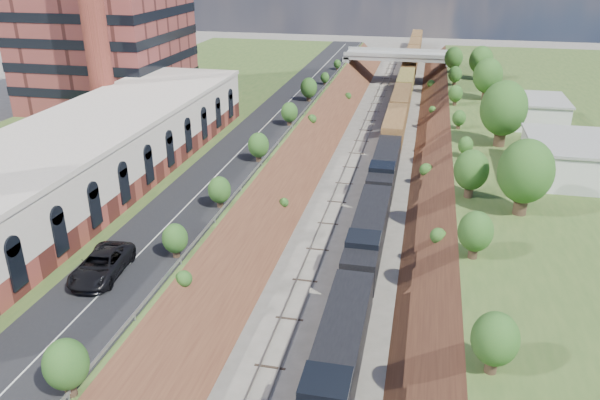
# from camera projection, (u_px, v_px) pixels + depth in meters

# --- Properties ---
(platform_left) EXTENTS (44.00, 180.00, 5.00)m
(platform_left) POSITION_uv_depth(u_px,v_px,m) (143.00, 143.00, 85.99)
(platform_left) COLOR #395623
(platform_left) RESTS_ON ground
(embankment_left) EXTENTS (10.00, 180.00, 10.00)m
(embankment_left) POSITION_uv_depth(u_px,v_px,m) (289.00, 171.00, 82.65)
(embankment_left) COLOR brown
(embankment_left) RESTS_ON ground
(embankment_right) EXTENTS (10.00, 180.00, 10.00)m
(embankment_right) POSITION_uv_depth(u_px,v_px,m) (448.00, 183.00, 78.32)
(embankment_right) COLOR brown
(embankment_right) RESTS_ON ground
(rail_left_track) EXTENTS (1.58, 180.00, 0.18)m
(rail_left_track) POSITION_uv_depth(u_px,v_px,m) (348.00, 175.00, 80.96)
(rail_left_track) COLOR gray
(rail_left_track) RESTS_ON ground
(rail_right_track) EXTENTS (1.58, 180.00, 0.18)m
(rail_right_track) POSITION_uv_depth(u_px,v_px,m) (385.00, 177.00, 79.94)
(rail_right_track) COLOR gray
(rail_right_track) RESTS_ON ground
(road) EXTENTS (8.00, 180.00, 0.10)m
(road) POSITION_uv_depth(u_px,v_px,m) (257.00, 134.00, 81.54)
(road) COLOR black
(road) RESTS_ON platform_left
(guardrail) EXTENTS (0.10, 171.00, 0.70)m
(guardrail) POSITION_uv_depth(u_px,v_px,m) (285.00, 133.00, 80.35)
(guardrail) COLOR #99999E
(guardrail) RESTS_ON platform_left
(commercial_building) EXTENTS (14.30, 62.30, 7.00)m
(commercial_building) POSITION_uv_depth(u_px,v_px,m) (87.00, 154.00, 62.90)
(commercial_building) COLOR brown
(commercial_building) RESTS_ON platform_left
(overpass) EXTENTS (24.50, 8.30, 7.40)m
(overpass) POSITION_uv_depth(u_px,v_px,m) (398.00, 62.00, 134.14)
(overpass) COLOR gray
(overpass) RESTS_ON ground
(white_building_near) EXTENTS (9.00, 12.00, 4.00)m
(white_building_near) POSITION_uv_depth(u_px,v_px,m) (569.00, 160.00, 65.91)
(white_building_near) COLOR silver
(white_building_near) RESTS_ON platform_right
(white_building_far) EXTENTS (8.00, 10.00, 3.60)m
(white_building_far) POSITION_uv_depth(u_px,v_px,m) (535.00, 112.00, 85.82)
(white_building_far) COLOR silver
(white_building_far) RESTS_ON platform_right
(tree_right_large) EXTENTS (5.25, 5.25, 7.61)m
(tree_right_large) POSITION_uv_depth(u_px,v_px,m) (526.00, 172.00, 55.49)
(tree_right_large) COLOR #473323
(tree_right_large) RESTS_ON platform_right
(tree_left_crest) EXTENTS (2.45, 2.45, 3.55)m
(tree_left_crest) POSITION_uv_depth(u_px,v_px,m) (155.00, 263.00, 44.15)
(tree_left_crest) COLOR #473323
(tree_left_crest) RESTS_ON platform_left
(freight_train) EXTENTS (3.15, 176.83, 4.68)m
(freight_train) POSITION_uv_depth(u_px,v_px,m) (403.00, 94.00, 114.59)
(freight_train) COLOR black
(freight_train) RESTS_ON ground
(suv) EXTENTS (3.83, 7.23, 1.94)m
(suv) POSITION_uv_depth(u_px,v_px,m) (102.00, 265.00, 45.87)
(suv) COLOR black
(suv) RESTS_ON road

